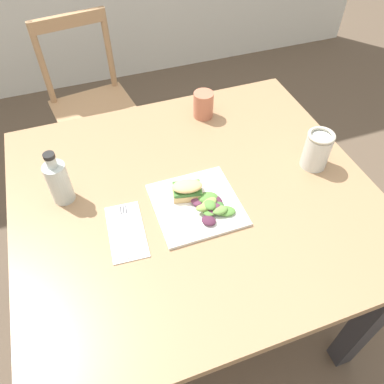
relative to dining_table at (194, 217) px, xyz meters
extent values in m
plane|color=brown|center=(0.01, -0.07, -0.62)|extent=(8.41, 8.41, 0.00)
cube|color=#997551|center=(0.00, 0.00, 0.11)|extent=(1.10, 1.00, 0.03)
cube|color=#2D2D33|center=(0.48, -0.43, -0.26)|extent=(0.07, 0.07, 0.71)
cube|color=#2D2D33|center=(-0.48, 0.43, -0.26)|extent=(0.07, 0.07, 0.71)
cube|color=#2D2D33|center=(0.48, 0.43, -0.26)|extent=(0.07, 0.07, 0.71)
cylinder|color=tan|center=(-0.34, 0.76, -0.40)|extent=(0.03, 0.03, 0.43)
cylinder|color=tan|center=(0.00, 0.81, -0.40)|extent=(0.03, 0.03, 0.43)
cylinder|color=tan|center=(-0.39, 1.10, -0.40)|extent=(0.03, 0.03, 0.43)
cylinder|color=tan|center=(-0.05, 1.15, -0.40)|extent=(0.03, 0.03, 0.43)
cube|color=tan|center=(-0.20, 0.95, -0.18)|extent=(0.45, 0.45, 0.02)
cylinder|color=tan|center=(-0.39, 1.11, 0.04)|extent=(0.03, 0.03, 0.42)
cylinder|color=tan|center=(-0.05, 1.16, 0.04)|extent=(0.03, 0.03, 0.42)
cube|color=tan|center=(-0.22, 1.13, 0.22)|extent=(0.36, 0.08, 0.06)
cube|color=white|center=(-0.01, -0.05, 0.13)|extent=(0.25, 0.25, 0.01)
cube|color=#DBB270|center=(-0.03, -0.02, 0.15)|extent=(0.10, 0.07, 0.02)
cube|color=#3D7033|center=(-0.03, -0.01, 0.16)|extent=(0.10, 0.08, 0.01)
ellipsoid|color=#DBB270|center=(-0.03, -0.02, 0.18)|extent=(0.10, 0.07, 0.02)
ellipsoid|color=#518438|center=(0.05, -0.12, 0.14)|extent=(0.07, 0.06, 0.01)
ellipsoid|color=#602D47|center=(0.02, -0.10, 0.15)|extent=(0.06, 0.06, 0.01)
ellipsoid|color=#84A84C|center=(0.03, -0.09, 0.15)|extent=(0.05, 0.05, 0.01)
ellipsoid|color=#518438|center=(0.02, -0.06, 0.15)|extent=(0.07, 0.05, 0.02)
ellipsoid|color=#602D47|center=(0.02, -0.09, 0.15)|extent=(0.06, 0.05, 0.02)
ellipsoid|color=#3D7033|center=(0.04, -0.09, 0.15)|extent=(0.05, 0.05, 0.01)
ellipsoid|color=#6B9E47|center=(0.01, -0.05, 0.14)|extent=(0.06, 0.05, 0.01)
ellipsoid|color=#4C2338|center=(0.04, -0.07, 0.15)|extent=(0.06, 0.07, 0.01)
ellipsoid|color=#4C2338|center=(0.01, -0.04, 0.14)|extent=(0.06, 0.04, 0.02)
ellipsoid|color=#602D47|center=(-0.01, -0.05, 0.14)|extent=(0.04, 0.06, 0.02)
ellipsoid|color=#6B9E47|center=(0.04, -0.11, 0.15)|extent=(0.05, 0.03, 0.02)
ellipsoid|color=#4C2338|center=(0.00, -0.13, 0.14)|extent=(0.06, 0.06, 0.02)
ellipsoid|color=#84A84C|center=(-0.01, -0.09, 0.15)|extent=(0.05, 0.03, 0.02)
ellipsoid|color=#518438|center=(0.01, -0.10, 0.15)|extent=(0.07, 0.07, 0.01)
ellipsoid|color=#518438|center=(0.02, -0.09, 0.16)|extent=(0.04, 0.05, 0.02)
ellipsoid|color=#84A84C|center=(0.02, -0.08, 0.16)|extent=(0.07, 0.06, 0.02)
cube|color=white|center=(-0.23, -0.08, 0.13)|extent=(0.11, 0.21, 0.00)
cube|color=silver|center=(-0.24, -0.10, 0.13)|extent=(0.03, 0.14, 0.00)
cube|color=silver|center=(-0.22, -0.01, 0.13)|extent=(0.03, 0.05, 0.00)
cube|color=#38383D|center=(-0.22, 0.00, 0.13)|extent=(0.01, 0.03, 0.00)
cube|color=#38383D|center=(-0.22, 0.00, 0.13)|extent=(0.01, 0.03, 0.00)
cube|color=#38383D|center=(-0.23, 0.00, 0.13)|extent=(0.01, 0.03, 0.00)
cylinder|color=black|center=(-0.38, 0.11, 0.17)|extent=(0.06, 0.06, 0.09)
cylinder|color=#B2BCB7|center=(-0.38, 0.11, 0.19)|extent=(0.07, 0.07, 0.13)
cylinder|color=#B2BCB7|center=(-0.38, 0.11, 0.28)|extent=(0.03, 0.03, 0.03)
cylinder|color=black|center=(-0.38, 0.11, 0.30)|extent=(0.03, 0.03, 0.01)
cylinder|color=gold|center=(0.41, -0.02, 0.17)|extent=(0.08, 0.08, 0.09)
cylinder|color=silver|center=(0.41, -0.02, 0.18)|extent=(0.08, 0.08, 0.12)
torus|color=#B7B29E|center=(0.41, -0.02, 0.25)|extent=(0.09, 0.09, 0.01)
cylinder|color=#B2664C|center=(0.17, 0.36, 0.17)|extent=(0.07, 0.07, 0.10)
camera|label=1|loc=(-0.27, -0.73, 0.99)|focal=35.11mm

